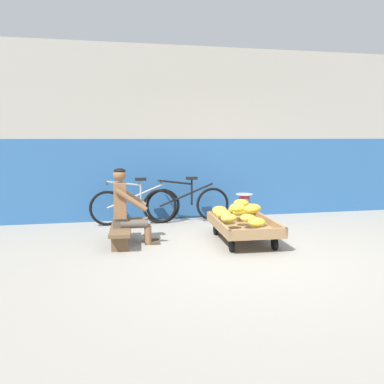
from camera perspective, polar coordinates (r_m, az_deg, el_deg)
ground_plane at (r=5.40m, az=8.15°, el=-9.39°), size 80.00×80.00×0.00m
back_wall at (r=8.01m, az=1.10°, el=8.23°), size 16.00×0.30×3.30m
banana_cart at (r=6.18m, az=7.30°, el=-4.87°), size 0.90×1.47×0.36m
banana_pile at (r=6.16m, az=6.65°, el=-2.78°), size 0.87×1.39×0.26m
low_bench at (r=6.10m, az=-10.07°, el=-5.48°), size 0.38×1.12×0.27m
vendor_seated at (r=6.03m, az=-9.32°, el=-2.06°), size 0.69×0.50×1.14m
plastic_crate at (r=7.24m, az=7.41°, el=-3.73°), size 0.36×0.28×0.30m
weighing_scale at (r=7.18m, az=7.46°, el=-1.37°), size 0.30×0.30×0.29m
bicycle_near_left at (r=7.42m, az=-8.07°, el=-1.88°), size 1.66×0.48×0.86m
bicycle_far_left at (r=7.53m, az=-0.81°, el=-1.65°), size 1.66×0.48×0.86m
shopping_bag at (r=6.93m, az=8.98°, el=-4.53°), size 0.18×0.12×0.24m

